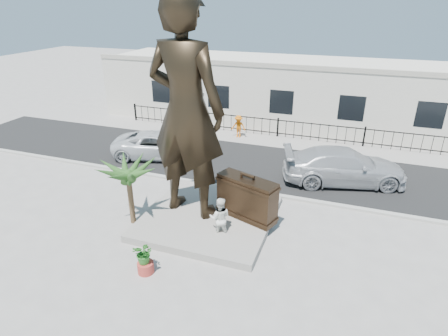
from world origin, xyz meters
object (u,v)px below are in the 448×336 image
object	(u,v)px
statue	(186,111)
car_white	(159,145)
tourist	(220,218)
suitcase	(247,198)

from	to	relation	value
statue	car_white	size ratio (longest dim) A/B	1.65
statue	tourist	size ratio (longest dim) A/B	5.11
car_white	statue	bearing A→B (deg)	-156.98
suitcase	tourist	world-z (taller)	suitcase
suitcase	tourist	bearing A→B (deg)	-99.61
statue	tourist	distance (m)	4.32
suitcase	car_white	world-z (taller)	suitcase
tourist	statue	bearing A→B (deg)	-45.72
suitcase	tourist	xyz separation A→B (m)	(-0.70, -1.27, -0.33)
statue	car_white	distance (m)	7.98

